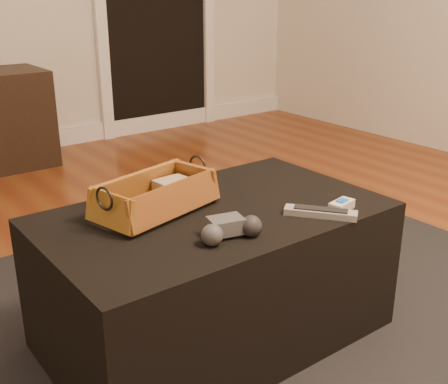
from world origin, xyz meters
TOP-DOWN VIEW (x-y plane):
  - area_rug at (0.01, 0.22)m, footprint 2.60×2.00m
  - ottoman at (0.01, 0.27)m, footprint 1.00×0.60m
  - tv_remote at (-0.14, 0.35)m, footprint 0.20×0.11m
  - cloth_bundle at (-0.04, 0.42)m, footprint 0.11×0.08m
  - wicker_basket at (-0.13, 0.37)m, footprint 0.40×0.27m
  - game_controller at (-0.07, 0.09)m, footprint 0.18×0.11m
  - silver_remote at (0.23, 0.06)m, footprint 0.16×0.19m
  - cream_gadget at (0.32, 0.05)m, footprint 0.09×0.06m

SIDE VIEW (x-z plane):
  - area_rug at x=0.01m, z-range 0.00..0.01m
  - ottoman at x=0.01m, z-range 0.01..0.43m
  - silver_remote at x=0.23m, z-range 0.43..0.45m
  - cream_gadget at x=0.32m, z-range 0.43..0.46m
  - tv_remote at x=-0.14m, z-range 0.44..0.47m
  - game_controller at x=-0.07m, z-range 0.43..0.49m
  - cloth_bundle at x=-0.04m, z-range 0.44..0.50m
  - wicker_basket at x=-0.13m, z-range 0.41..0.54m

